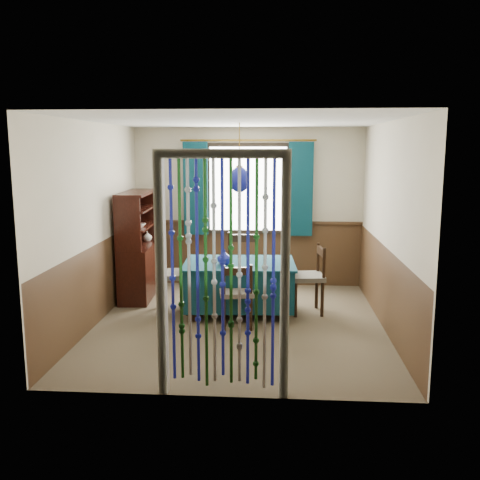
# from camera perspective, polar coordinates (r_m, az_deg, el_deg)

# --- Properties ---
(floor) EXTENTS (4.00, 4.00, 0.00)m
(floor) POSITION_cam_1_polar(r_m,az_deg,el_deg) (6.81, -0.11, -8.92)
(floor) COLOR brown
(floor) RESTS_ON ground
(ceiling) EXTENTS (4.00, 4.00, 0.00)m
(ceiling) POSITION_cam_1_polar(r_m,az_deg,el_deg) (6.45, -0.12, 12.59)
(ceiling) COLOR silver
(ceiling) RESTS_ON ground
(wall_back) EXTENTS (3.60, 0.00, 3.60)m
(wall_back) POSITION_cam_1_polar(r_m,az_deg,el_deg) (8.49, 0.87, 3.49)
(wall_back) COLOR beige
(wall_back) RESTS_ON ground
(wall_front) EXTENTS (3.60, 0.00, 3.60)m
(wall_front) POSITION_cam_1_polar(r_m,az_deg,el_deg) (4.55, -1.96, -2.09)
(wall_front) COLOR beige
(wall_front) RESTS_ON ground
(wall_left) EXTENTS (0.00, 4.00, 4.00)m
(wall_left) POSITION_cam_1_polar(r_m,az_deg,el_deg) (6.88, -15.24, 1.64)
(wall_left) COLOR beige
(wall_left) RESTS_ON ground
(wall_right) EXTENTS (0.00, 4.00, 4.00)m
(wall_right) POSITION_cam_1_polar(r_m,az_deg,el_deg) (6.63, 15.59, 1.33)
(wall_right) COLOR beige
(wall_right) RESTS_ON ground
(wainscot_back) EXTENTS (3.60, 0.00, 3.60)m
(wainscot_back) POSITION_cam_1_polar(r_m,az_deg,el_deg) (8.60, 0.85, -1.50)
(wainscot_back) COLOR #462E1A
(wainscot_back) RESTS_ON ground
(wainscot_front) EXTENTS (3.60, 0.00, 3.60)m
(wainscot_front) POSITION_cam_1_polar(r_m,az_deg,el_deg) (4.78, -1.88, -10.88)
(wainscot_front) COLOR #462E1A
(wainscot_front) RESTS_ON ground
(wainscot_left) EXTENTS (0.00, 4.00, 4.00)m
(wainscot_left) POSITION_cam_1_polar(r_m,az_deg,el_deg) (7.02, -14.85, -4.43)
(wainscot_left) COLOR #462E1A
(wainscot_left) RESTS_ON ground
(wainscot_right) EXTENTS (0.00, 4.00, 4.00)m
(wainscot_right) POSITION_cam_1_polar(r_m,az_deg,el_deg) (6.78, 15.17, -4.95)
(wainscot_right) COLOR #462E1A
(wainscot_right) RESTS_ON ground
(window) EXTENTS (1.32, 0.12, 1.42)m
(window) POSITION_cam_1_polar(r_m,az_deg,el_deg) (8.42, 0.86, 5.48)
(window) COLOR black
(window) RESTS_ON wall_back
(doorway) EXTENTS (1.16, 0.12, 2.18)m
(doorway) POSITION_cam_1_polar(r_m,az_deg,el_deg) (4.66, -1.87, -4.34)
(doorway) COLOR silver
(doorway) RESTS_ON ground
(dining_table) EXTENTS (1.50, 1.09, 0.70)m
(dining_table) POSITION_cam_1_polar(r_m,az_deg,el_deg) (7.12, -0.06, -4.65)
(dining_table) COLOR #0B313C
(dining_table) RESTS_ON floor
(chair_near) EXTENTS (0.46, 0.45, 0.82)m
(chair_near) POSITION_cam_1_polar(r_m,az_deg,el_deg) (6.54, -0.38, -5.71)
(chair_near) COLOR black
(chair_near) RESTS_ON floor
(chair_far) EXTENTS (0.49, 0.47, 0.97)m
(chair_far) POSITION_cam_1_polar(r_m,az_deg,el_deg) (7.70, 0.28, -2.73)
(chair_far) COLOR black
(chair_far) RESTS_ON floor
(chair_left) EXTENTS (0.54, 0.55, 0.96)m
(chair_left) POSITION_cam_1_polar(r_m,az_deg,el_deg) (7.22, -7.45, -3.73)
(chair_left) COLOR black
(chair_left) RESTS_ON floor
(chair_right) EXTENTS (0.49, 0.50, 0.92)m
(chair_right) POSITION_cam_1_polar(r_m,az_deg,el_deg) (7.19, 7.38, -3.96)
(chair_right) COLOR black
(chair_right) RESTS_ON floor
(sideboard) EXTENTS (0.47, 1.21, 1.56)m
(sideboard) POSITION_cam_1_polar(r_m,az_deg,el_deg) (8.04, -10.75, -2.08)
(sideboard) COLOR black
(sideboard) RESTS_ON floor
(pendant_lamp) EXTENTS (0.27, 0.27, 0.88)m
(pendant_lamp) POSITION_cam_1_polar(r_m,az_deg,el_deg) (6.91, -0.07, 6.47)
(pendant_lamp) COLOR olive
(pendant_lamp) RESTS_ON ceiling
(vase_table) EXTENTS (0.19, 0.19, 0.17)m
(vase_table) POSITION_cam_1_polar(r_m,az_deg,el_deg) (6.92, -1.70, -1.90)
(vase_table) COLOR navy
(vase_table) RESTS_ON dining_table
(bowl_shelf) EXTENTS (0.25, 0.25, 0.06)m
(bowl_shelf) POSITION_cam_1_polar(r_m,az_deg,el_deg) (7.76, -10.79, 1.56)
(bowl_shelf) COLOR beige
(bowl_shelf) RESTS_ON sideboard
(vase_sideboard) EXTENTS (0.18, 0.18, 0.17)m
(vase_sideboard) POSITION_cam_1_polar(r_m,az_deg,el_deg) (8.27, -9.86, 0.47)
(vase_sideboard) COLOR beige
(vase_sideboard) RESTS_ON sideboard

